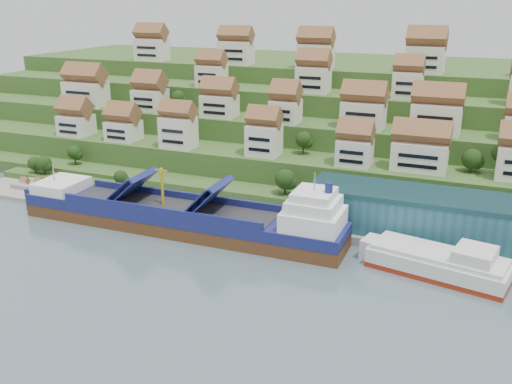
% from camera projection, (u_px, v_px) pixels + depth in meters
% --- Properties ---
extents(ground, '(300.00, 300.00, 0.00)m').
position_uv_depth(ground, '(206.00, 236.00, 139.39)').
color(ground, slate).
rests_on(ground, ground).
extents(quay, '(180.00, 14.00, 2.20)m').
position_uv_depth(quay, '(303.00, 223.00, 144.97)').
color(quay, gray).
rests_on(quay, ground).
extents(pebble_beach, '(45.00, 20.00, 1.00)m').
position_uv_depth(pebble_beach, '(52.00, 191.00, 170.54)').
color(pebble_beach, gray).
rests_on(pebble_beach, ground).
extents(hillside, '(260.00, 128.00, 31.00)m').
position_uv_depth(hillside, '(324.00, 116.00, 226.52)').
color(hillside, '#2D4C1E').
rests_on(hillside, ground).
extents(hillside_village, '(159.18, 62.31, 28.92)m').
position_uv_depth(hillside_village, '(299.00, 99.00, 183.09)').
color(hillside_village, silver).
rests_on(hillside_village, ground).
extents(hillside_trees, '(138.72, 62.18, 30.88)m').
position_uv_depth(hillside_trees, '(280.00, 117.00, 178.32)').
color(hillside_trees, '#1F3C14').
rests_on(hillside_trees, ground).
extents(warehouse, '(60.00, 15.00, 10.00)m').
position_uv_depth(warehouse, '(437.00, 215.00, 133.26)').
color(warehouse, '#275D6B').
rests_on(warehouse, quay).
extents(flagpole, '(1.28, 0.16, 8.00)m').
position_uv_depth(flagpole, '(290.00, 207.00, 139.40)').
color(flagpole, gray).
rests_on(flagpole, quay).
extents(beach_huts, '(14.40, 3.70, 2.20)m').
position_uv_depth(beach_huts, '(43.00, 186.00, 169.64)').
color(beach_huts, white).
rests_on(beach_huts, pebble_beach).
extents(cargo_ship, '(84.69, 13.75, 18.85)m').
position_uv_depth(cargo_ship, '(187.00, 218.00, 141.25)').
color(cargo_ship, '#523119').
rests_on(cargo_ship, ground).
extents(second_ship, '(30.07, 16.12, 8.27)m').
position_uv_depth(second_ship, '(441.00, 264.00, 119.48)').
color(second_ship, maroon).
rests_on(second_ship, ground).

